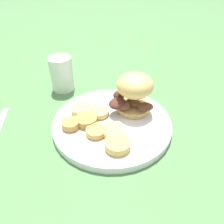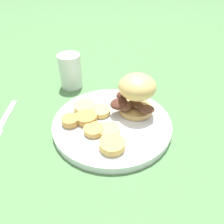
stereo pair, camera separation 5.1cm
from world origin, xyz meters
name	(u,v)px [view 1 (the left image)]	position (x,y,z in m)	size (l,w,h in m)	color
ground_plane	(112,126)	(0.00, 0.00, 0.00)	(4.00, 4.00, 0.00)	#4C7A47
dinner_plate	(112,123)	(0.00, 0.00, 0.01)	(0.29, 0.29, 0.02)	white
sandwich	(133,91)	(0.07, -0.01, 0.07)	(0.11, 0.12, 0.10)	tan
potato_round_0	(95,131)	(-0.06, 0.00, 0.03)	(0.04, 0.04, 0.01)	tan
potato_round_1	(99,112)	(0.00, 0.04, 0.03)	(0.05, 0.05, 0.01)	#DBB766
potato_round_2	(111,130)	(-0.03, -0.02, 0.02)	(0.05, 0.05, 0.01)	#DBB766
potato_round_3	(86,120)	(-0.04, 0.04, 0.03)	(0.05, 0.05, 0.02)	#BC8942
potato_round_4	(71,124)	(-0.08, 0.06, 0.03)	(0.04, 0.04, 0.02)	#BC8942
potato_round_5	(118,144)	(-0.06, -0.06, 0.03)	(0.05, 0.05, 0.02)	tan
potato_round_6	(82,109)	(-0.02, 0.08, 0.03)	(0.06, 0.06, 0.01)	#DBB766
drinking_glass	(62,74)	(0.05, 0.23, 0.05)	(0.07, 0.07, 0.10)	silver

